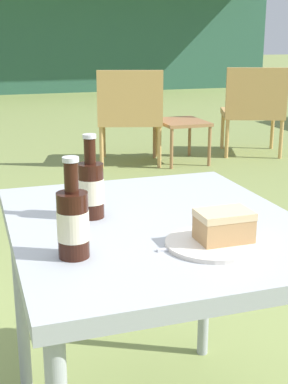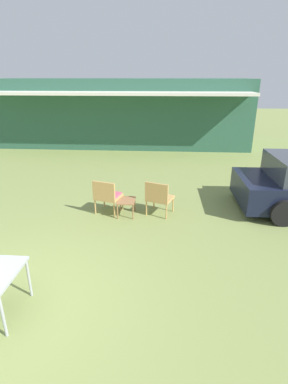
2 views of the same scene
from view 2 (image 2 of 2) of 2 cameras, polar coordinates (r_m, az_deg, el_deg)
cabin_building at (r=15.18m, az=-4.24°, el=14.98°), size 11.98×4.44×3.09m
wicker_chair_cushioned at (r=7.38m, az=-7.01°, el=-0.56°), size 0.70×0.67×0.87m
wicker_chair_plain at (r=7.23m, az=2.82°, el=-0.83°), size 0.73×0.70×0.87m
garden_side_table at (r=7.28m, az=-3.39°, el=-1.87°), size 0.42×0.52×0.39m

